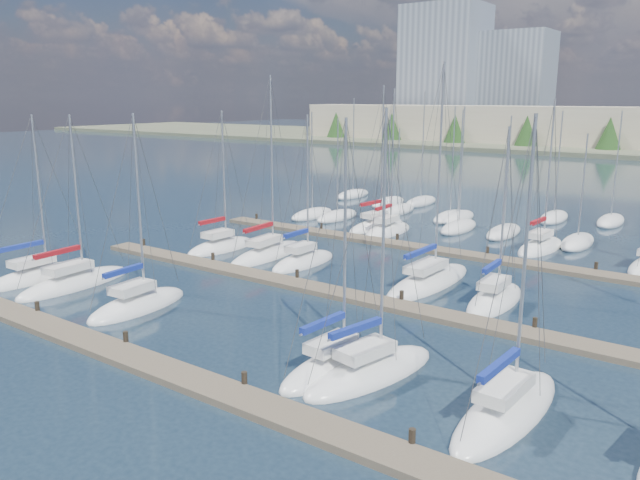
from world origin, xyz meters
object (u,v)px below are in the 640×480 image
Objects in this scene: sailboat_c at (138,305)px; sailboat_l at (495,300)px; sailboat_h at (221,247)px; sailboat_o at (388,231)px; sailboat_i at (268,254)px; sailboat_j at (303,262)px; sailboat_f at (507,411)px; sailboat_b at (75,283)px; sailboat_a at (39,276)px; sailboat_k at (429,281)px; sailboat_p at (540,247)px; sailboat_d at (336,365)px; sailboat_n at (377,226)px; sailboat_e at (370,372)px.

sailboat_c is 21.55m from sailboat_l.
sailboat_o is (8.02, 13.54, 0.01)m from sailboat_h.
sailboat_j is at bearing -8.38° from sailboat_i.
sailboat_f reaches higher than sailboat_h.
sailboat_a is at bearing -175.15° from sailboat_b.
sailboat_l is 14.94m from sailboat_j.
sailboat_k reaches higher than sailboat_a.
sailboat_k reaches higher than sailboat_p.
sailboat_d is 1.02× the size of sailboat_b.
sailboat_n is at bearing 133.33° from sailboat_k.
sailboat_d is 21.49m from sailboat_b.
sailboat_k is at bearing 31.21° from sailboat_a.
sailboat_d is 29.01m from sailboat_p.
sailboat_k is at bearing -52.56° from sailboat_o.
sailboat_d is (12.74, -27.18, -0.00)m from sailboat_o.
sailboat_n is 1.09× the size of sailboat_p.
sailboat_o reaches higher than sailboat_p.
sailboat_l is 27.25m from sailboat_b.
sailboat_p is (0.65, 29.00, -0.00)m from sailboat_d.
sailboat_o is 13.49m from sailboat_i.
sailboat_d is at bearing -31.55° from sailboat_h.
sailboat_j is 0.78× the size of sailboat_k.
sailboat_h is at bearing -174.96° from sailboat_k.
sailboat_b is (-23.15, 0.30, -0.01)m from sailboat_e.
sailboat_p reaches higher than sailboat_f.
sailboat_f is (28.67, -13.23, 0.00)m from sailboat_h.
sailboat_o is 2.42m from sailboat_n.
sailboat_i is 13.69m from sailboat_k.
sailboat_d is (-1.67, -0.32, 0.00)m from sailboat_e.
sailboat_a is at bearing -105.23° from sailboat_h.
sailboat_e is 22.53m from sailboat_i.
sailboat_b is at bearing -96.37° from sailboat_n.
sailboat_k reaches higher than sailboat_l.
sailboat_k reaches higher than sailboat_d.
sailboat_i is at bearing -175.87° from sailboat_k.
sailboat_f is (32.82, 0.34, 0.00)m from sailboat_a.
sailboat_e reaches higher than sailboat_l.
sailboat_k is (18.31, 1.03, 0.01)m from sailboat_h.
sailboat_b is at bearing -177.12° from sailboat_d.
sailboat_b is 14.52m from sailboat_i.
sailboat_p reaches higher than sailboat_j.
sailboat_c reaches higher than sailboat_h.
sailboat_o reaches higher than sailboat_h.
sailboat_f is (7.91, 0.41, -0.01)m from sailboat_d.
sailboat_e is at bearing -176.22° from sailboat_f.
sailboat_a is (-24.91, 0.08, -0.01)m from sailboat_d.
sailboat_a is (-10.54, -0.07, -0.00)m from sailboat_c.
sailboat_p is (15.38, 0.45, -0.01)m from sailboat_n.
sailboat_b reaches higher than sailboat_j.
sailboat_p reaches higher than sailboat_c.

